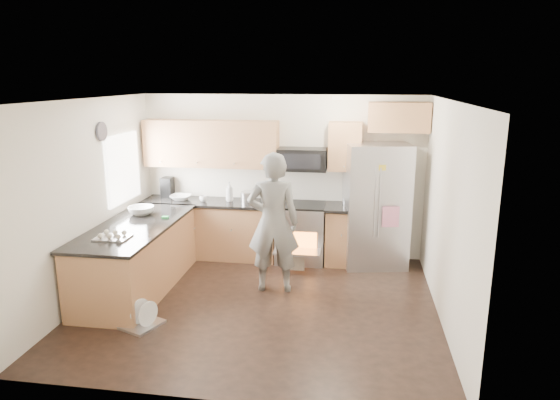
% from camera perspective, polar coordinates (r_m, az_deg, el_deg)
% --- Properties ---
extents(ground, '(4.50, 4.50, 0.00)m').
position_cam_1_polar(ground, '(6.60, -2.40, -11.84)').
color(ground, black).
rests_on(ground, ground).
extents(room_shell, '(4.54, 4.04, 2.62)m').
position_cam_1_polar(room_shell, '(6.08, -2.87, 2.62)').
color(room_shell, white).
rests_on(room_shell, ground).
extents(back_cabinet_run, '(4.45, 0.64, 2.50)m').
position_cam_1_polar(back_cabinet_run, '(8.00, -4.21, 0.13)').
color(back_cabinet_run, '#AC7344').
rests_on(back_cabinet_run, ground).
extents(peninsula, '(0.96, 2.36, 1.04)m').
position_cam_1_polar(peninsula, '(7.15, -16.03, -6.25)').
color(peninsula, '#AC7344').
rests_on(peninsula, ground).
extents(stove_range, '(0.76, 0.97, 1.79)m').
position_cam_1_polar(stove_range, '(7.87, 2.41, -2.25)').
color(stove_range, '#B7B7BC').
rests_on(stove_range, ground).
extents(refrigerator, '(1.04, 0.87, 1.90)m').
position_cam_1_polar(refrigerator, '(7.77, 10.89, -0.60)').
color(refrigerator, '#B7B7BC').
rests_on(refrigerator, ground).
extents(person, '(0.75, 0.54, 1.92)m').
position_cam_1_polar(person, '(6.70, -0.78, -2.62)').
color(person, gray).
rests_on(person, ground).
extents(dish_rack, '(0.66, 0.60, 0.33)m').
position_cam_1_polar(dish_rack, '(6.31, -16.07, -12.75)').
color(dish_rack, '#B7B7BC').
rests_on(dish_rack, ground).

